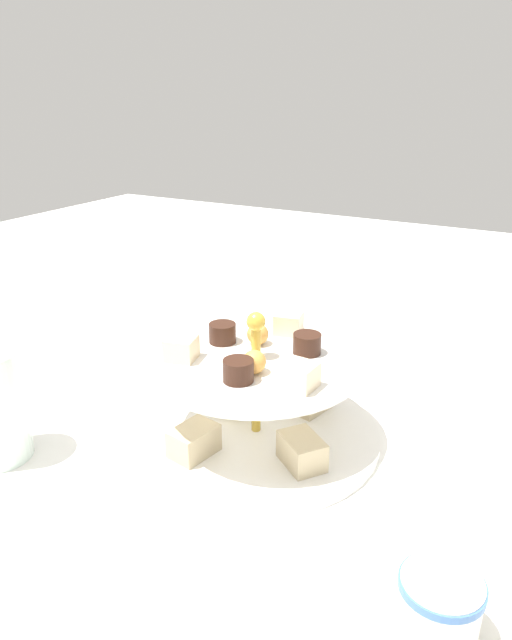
{
  "coord_description": "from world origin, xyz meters",
  "views": [
    {
      "loc": [
        -0.27,
        0.49,
        0.36
      ],
      "look_at": [
        0.0,
        0.0,
        0.14
      ],
      "focal_mm": 33.23,
      "sensor_mm": 36.0,
      "label": 1
    }
  ],
  "objects": [
    {
      "name": "ground_plane",
      "position": [
        0.0,
        0.0,
        0.0
      ],
      "size": [
        2.4,
        2.4,
        0.0
      ],
      "primitive_type": "plane",
      "color": "white"
    },
    {
      "name": "tiered_serving_stand",
      "position": [
        0.0,
        -0.0,
        0.05
      ],
      "size": [
        0.27,
        0.27,
        0.15
      ],
      "color": "white",
      "rests_on": "ground_plane"
    },
    {
      "name": "teacup_with_saucer",
      "position": [
        -0.23,
        0.16,
        0.02
      ],
      "size": [
        0.09,
        0.09,
        0.05
      ],
      "color": "white",
      "rests_on": "ground_plane"
    },
    {
      "name": "butter_knife_left",
      "position": [
        0.23,
        -0.22,
        0.0
      ],
      "size": [
        0.12,
        0.14,
        0.0
      ],
      "primitive_type": "cube",
      "rotation": [
        0.0,
        0.0,
        0.86
      ],
      "color": "silver",
      "rests_on": "ground_plane"
    }
  ]
}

